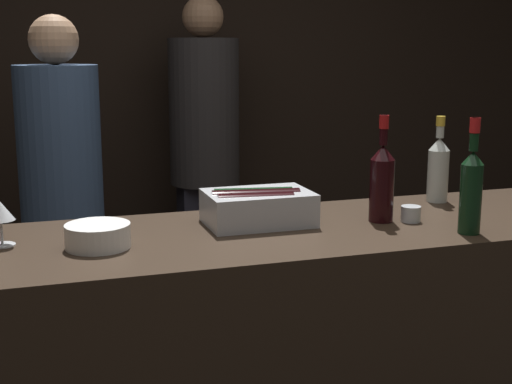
# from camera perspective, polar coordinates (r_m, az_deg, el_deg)

# --- Properties ---
(wall_back_chalkboard) EXTENTS (6.40, 0.06, 2.80)m
(wall_back_chalkboard) POSITION_cam_1_polar(r_m,az_deg,el_deg) (4.06, -8.26, 9.58)
(wall_back_chalkboard) COLOR black
(wall_back_chalkboard) RESTS_ON ground_plane
(bar_counter) EXTENTS (2.57, 0.68, 0.95)m
(bar_counter) POSITION_cam_1_polar(r_m,az_deg,el_deg) (2.45, 0.25, -13.99)
(bar_counter) COLOR #2D2116
(bar_counter) RESTS_ON ground_plane
(ice_bin_with_bottles) EXTENTS (0.34, 0.24, 0.12)m
(ice_bin_with_bottles) POSITION_cam_1_polar(r_m,az_deg,el_deg) (2.35, 0.10, -1.10)
(ice_bin_with_bottles) COLOR #B7BABF
(ice_bin_with_bottles) RESTS_ON bar_counter
(bowl_white) EXTENTS (0.19, 0.19, 0.07)m
(bowl_white) POSITION_cam_1_polar(r_m,az_deg,el_deg) (2.14, -12.54, -3.38)
(bowl_white) COLOR white
(bowl_white) RESTS_ON bar_counter
(wine_glass) EXTENTS (0.08, 0.08, 0.14)m
(wine_glass) POSITION_cam_1_polar(r_m,az_deg,el_deg) (2.22, -19.79, -1.55)
(wine_glass) COLOR silver
(wine_glass) RESTS_ON bar_counter
(candle_votive) EXTENTS (0.07, 0.07, 0.05)m
(candle_votive) POSITION_cam_1_polar(r_m,az_deg,el_deg) (2.45, 12.28, -1.71)
(candle_votive) COLOR silver
(candle_votive) RESTS_ON bar_counter
(rose_wine_bottle) EXTENTS (0.08, 0.08, 0.32)m
(rose_wine_bottle) POSITION_cam_1_polar(r_m,az_deg,el_deg) (2.77, 14.38, 1.96)
(rose_wine_bottle) COLOR #B2B7AD
(rose_wine_bottle) RESTS_ON bar_counter
(red_wine_bottle_tall) EXTENTS (0.08, 0.08, 0.36)m
(red_wine_bottle_tall) POSITION_cam_1_polar(r_m,az_deg,el_deg) (2.41, 10.05, 0.96)
(red_wine_bottle_tall) COLOR black
(red_wine_bottle_tall) RESTS_ON bar_counter
(red_wine_bottle_burgundy) EXTENTS (0.07, 0.07, 0.36)m
(red_wine_bottle_burgundy) POSITION_cam_1_polar(r_m,az_deg,el_deg) (2.32, 16.84, 0.39)
(red_wine_bottle_burgundy) COLOR black
(red_wine_bottle_burgundy) RESTS_ON bar_counter
(person_in_hoodie) EXTENTS (0.36, 0.36, 1.67)m
(person_in_hoodie) POSITION_cam_1_polar(r_m,az_deg,el_deg) (3.24, -15.28, 0.39)
(person_in_hoodie) COLOR black
(person_in_hoodie) RESTS_ON ground_plane
(person_blond_tee) EXTENTS (0.36, 0.36, 1.78)m
(person_blond_tee) POSITION_cam_1_polar(r_m,az_deg,el_deg) (3.74, -4.12, 3.33)
(person_blond_tee) COLOR black
(person_blond_tee) RESTS_ON ground_plane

